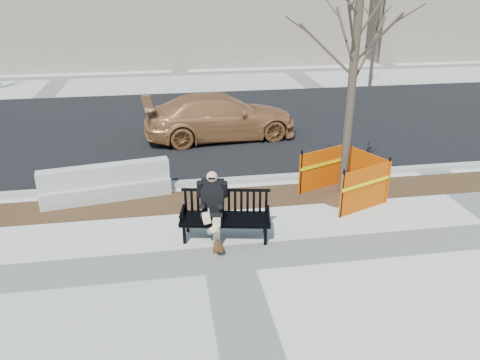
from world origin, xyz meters
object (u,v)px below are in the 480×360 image
object	(u,v)px
jersey_barrier_left	(108,198)
tree_fence	(341,198)
bench	(226,238)
seated_man	(213,236)
sedan	(221,138)

from	to	relation	value
jersey_barrier_left	tree_fence	bearing A→B (deg)	-18.91
bench	jersey_barrier_left	size ratio (longest dim) A/B	0.61
seated_man	sedan	world-z (taller)	sedan
tree_fence	sedan	distance (m)	5.60
jersey_barrier_left	seated_man	bearing A→B (deg)	-53.53
seated_man	jersey_barrier_left	size ratio (longest dim) A/B	0.47
bench	jersey_barrier_left	xyz separation A→B (m)	(-2.57, 2.33, 0.00)
tree_fence	bench	bearing A→B (deg)	-154.92
sedan	jersey_barrier_left	world-z (taller)	sedan
seated_man	tree_fence	distance (m)	3.53
seated_man	sedan	distance (m)	6.50
tree_fence	sedan	size ratio (longest dim) A/B	1.15
tree_fence	jersey_barrier_left	world-z (taller)	tree_fence
tree_fence	sedan	bearing A→B (deg)	114.18
tree_fence	seated_man	bearing A→B (deg)	-158.07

